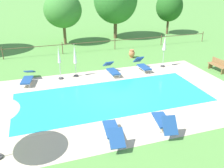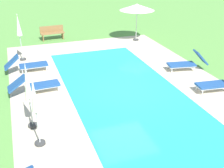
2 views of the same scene
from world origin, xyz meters
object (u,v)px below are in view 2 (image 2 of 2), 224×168
sun_lounger_north_far (187,63)px  sun_lounger_north_end (36,85)px  patio_umbrella_closed_row_west (35,103)px  patio_umbrella_closed_row_mid_west (28,87)px  sun_lounger_south_near_corner (27,64)px  wooden_bench_lawn_side (52,32)px  patio_umbrella_open_foreground (137,7)px  patio_umbrella_closed_row_centre (19,29)px  sun_lounger_north_mid (219,83)px

sun_lounger_north_far → sun_lounger_north_end: bearing=91.2°
patio_umbrella_closed_row_west → patio_umbrella_closed_row_mid_west: (1.06, 0.11, 0.03)m
sun_lounger_south_near_corner → wooden_bench_lawn_side: size_ratio=1.30×
wooden_bench_lawn_side → patio_umbrella_open_foreground: bearing=-111.0°
sun_lounger_north_end → wooden_bench_lawn_side: 7.74m
sun_lounger_south_near_corner → patio_umbrella_closed_row_centre: bearing=4.1°
sun_lounger_north_end → patio_umbrella_closed_row_west: (-3.52, 0.26, 1.04)m
sun_lounger_north_far → patio_umbrella_open_foreground: 5.73m
patio_umbrella_closed_row_mid_west → wooden_bench_lawn_side: bearing=-12.2°
wooden_bench_lawn_side → sun_lounger_north_far: bearing=-144.4°
sun_lounger_south_near_corner → patio_umbrella_closed_row_west: 6.04m
sun_lounger_north_mid → patio_umbrella_closed_row_centre: (6.45, 7.34, 1.29)m
sun_lounger_north_end → patio_umbrella_closed_row_west: bearing=175.8°
patio_umbrella_closed_row_centre → sun_lounger_north_far: bearing=-118.9°
patio_umbrella_closed_row_west → patio_umbrella_open_foreground: bearing=-37.7°
patio_umbrella_closed_row_centre → wooden_bench_lawn_side: size_ratio=1.58×
sun_lounger_north_far → patio_umbrella_closed_row_mid_west: (-2.61, 7.45, 1.05)m
patio_umbrella_closed_row_mid_west → sun_lounger_north_end: bearing=-8.5°
sun_lounger_north_mid → patio_umbrella_closed_row_west: 7.51m
patio_umbrella_closed_row_west → wooden_bench_lawn_side: (11.06, -2.06, -0.94)m
sun_lounger_north_mid → sun_lounger_south_near_corner: (4.67, 7.22, 0.01)m
patio_umbrella_open_foreground → sun_lounger_north_mid: bearing=-178.1°
patio_umbrella_closed_row_mid_west → wooden_bench_lawn_side: 10.28m
sun_lounger_south_near_corner → patio_umbrella_open_foreground: (3.19, -6.95, 1.69)m
sun_lounger_north_far → wooden_bench_lawn_side: bearing=35.6°
patio_umbrella_open_foreground → patio_umbrella_closed_row_west: bearing=142.3°
sun_lounger_north_mid → patio_umbrella_closed_row_west: (-1.27, 7.33, 1.04)m
sun_lounger_north_far → patio_umbrella_closed_row_centre: 8.49m
sun_lounger_north_far → sun_lounger_south_near_corner: size_ratio=0.99×
patio_umbrella_open_foreground → patio_umbrella_closed_row_mid_west: patio_umbrella_open_foreground is taller
sun_lounger_north_far → sun_lounger_north_end: size_ratio=0.96×
patio_umbrella_open_foreground → wooden_bench_lawn_side: (1.92, 5.01, -1.60)m
sun_lounger_north_far → sun_lounger_south_near_corner: (2.28, 7.22, -0.01)m
patio_umbrella_open_foreground → wooden_bench_lawn_side: patio_umbrella_open_foreground is taller
sun_lounger_south_near_corner → patio_umbrella_closed_row_centre: (1.78, 0.13, 1.28)m
sun_lounger_north_end → wooden_bench_lawn_side: wooden_bench_lawn_side is taller
sun_lounger_south_near_corner → patio_umbrella_closed_row_west: patio_umbrella_closed_row_west is taller
sun_lounger_north_mid → sun_lounger_north_far: bearing=-0.2°
sun_lounger_north_end → patio_umbrella_open_foreground: bearing=-50.5°
sun_lounger_north_mid → wooden_bench_lawn_side: wooden_bench_lawn_side is taller
sun_lounger_north_end → patio_umbrella_closed_row_mid_west: (-2.47, 0.37, 1.07)m
sun_lounger_north_end → sun_lounger_south_near_corner: size_ratio=1.03×
sun_lounger_north_mid → patio_umbrella_closed_row_mid_west: patio_umbrella_closed_row_mid_west is taller
sun_lounger_south_near_corner → patio_umbrella_closed_row_mid_west: bearing=177.4°
sun_lounger_north_mid → patio_umbrella_closed_row_mid_west: bearing=91.7°
patio_umbrella_closed_row_west → sun_lounger_north_far: bearing=-63.4°
sun_lounger_north_far → patio_umbrella_closed_row_west: size_ratio=0.87×
sun_lounger_north_mid → patio_umbrella_closed_row_mid_west: 7.52m
sun_lounger_north_mid → patio_umbrella_open_foreground: 8.05m
patio_umbrella_closed_row_mid_west → wooden_bench_lawn_side: patio_umbrella_closed_row_mid_west is taller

